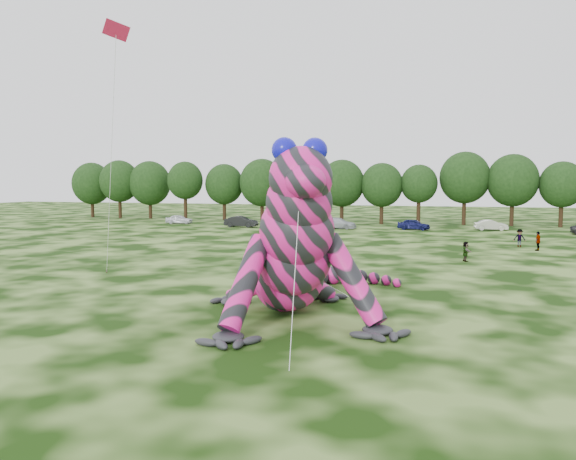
% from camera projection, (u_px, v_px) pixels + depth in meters
% --- Properties ---
extents(ground, '(240.00, 240.00, 0.00)m').
position_uv_depth(ground, '(340.00, 314.00, 26.58)').
color(ground, '#16330A').
rests_on(ground, ground).
extents(inflatable_gecko, '(19.20, 20.45, 8.10)m').
position_uv_depth(inflatable_gecko, '(285.00, 227.00, 27.25)').
color(inflatable_gecko, '#EE1C8E').
rests_on(inflatable_gecko, ground).
extents(flying_kite, '(4.45, 4.51, 16.06)m').
position_uv_depth(flying_kite, '(115.00, 50.00, 32.93)').
color(flying_kite, '#B81739').
rests_on(flying_kite, ground).
extents(tree_0, '(6.91, 6.22, 9.51)m').
position_uv_depth(tree_0, '(92.00, 190.00, 97.61)').
color(tree_0, black).
rests_on(tree_0, ground).
extents(tree_1, '(6.74, 6.07, 9.81)m').
position_uv_depth(tree_1, '(120.00, 189.00, 94.80)').
color(tree_1, black).
rests_on(tree_1, ground).
extents(tree_2, '(7.04, 6.34, 9.64)m').
position_uv_depth(tree_2, '(150.00, 190.00, 94.06)').
color(tree_2, black).
rests_on(tree_2, ground).
extents(tree_3, '(5.81, 5.23, 9.44)m').
position_uv_depth(tree_3, '(185.00, 191.00, 90.49)').
color(tree_3, black).
rests_on(tree_3, ground).
extents(tree_4, '(6.22, 5.60, 9.06)m').
position_uv_depth(tree_4, '(224.00, 192.00, 90.46)').
color(tree_4, black).
rests_on(tree_4, ground).
extents(tree_5, '(7.16, 6.44, 9.80)m').
position_uv_depth(tree_5, '(262.00, 190.00, 88.42)').
color(tree_5, black).
rests_on(tree_5, ground).
extents(tree_6, '(6.52, 5.86, 9.49)m').
position_uv_depth(tree_6, '(293.00, 191.00, 85.26)').
color(tree_6, black).
rests_on(tree_6, ground).
extents(tree_7, '(6.68, 6.01, 9.48)m').
position_uv_depth(tree_7, '(342.00, 192.00, 83.38)').
color(tree_7, black).
rests_on(tree_7, ground).
extents(tree_8, '(6.14, 5.53, 8.94)m').
position_uv_depth(tree_8, '(382.00, 194.00, 82.01)').
color(tree_8, black).
rests_on(tree_8, ground).
extents(tree_9, '(5.27, 4.74, 8.68)m').
position_uv_depth(tree_9, '(419.00, 195.00, 80.95)').
color(tree_9, black).
rests_on(tree_9, ground).
extents(tree_10, '(7.09, 6.38, 10.50)m').
position_uv_depth(tree_10, '(465.00, 188.00, 80.36)').
color(tree_10, black).
rests_on(tree_10, ground).
extents(tree_11, '(7.01, 6.31, 10.07)m').
position_uv_depth(tree_11, '(512.00, 190.00, 78.30)').
color(tree_11, black).
rests_on(tree_11, ground).
extents(tree_12, '(5.99, 5.39, 8.97)m').
position_uv_depth(tree_12, '(562.00, 194.00, 76.24)').
color(tree_12, black).
rests_on(tree_12, ground).
extents(car_0, '(4.10, 2.15, 1.33)m').
position_uv_depth(car_0, '(179.00, 219.00, 82.74)').
color(car_0, white).
rests_on(car_0, ground).
extents(car_1, '(4.58, 1.65, 1.50)m').
position_uv_depth(car_1, '(241.00, 222.00, 76.68)').
color(car_1, black).
rests_on(car_1, ground).
extents(car_2, '(4.64, 2.18, 1.28)m').
position_uv_depth(car_2, '(302.00, 222.00, 78.12)').
color(car_2, maroon).
rests_on(car_2, ground).
extents(car_3, '(5.30, 2.91, 1.45)m').
position_uv_depth(car_3, '(338.00, 223.00, 74.36)').
color(car_3, '#B7BCC2').
rests_on(car_3, ground).
extents(car_4, '(4.38, 2.44, 1.41)m').
position_uv_depth(car_4, '(414.00, 224.00, 72.36)').
color(car_4, '#141854').
rests_on(car_4, ground).
extents(car_5, '(4.19, 1.82, 1.34)m').
position_uv_depth(car_5, '(491.00, 225.00, 71.70)').
color(car_5, beige).
rests_on(car_5, ground).
extents(spectator_2, '(1.14, 0.70, 1.72)m').
position_uv_depth(spectator_2, '(520.00, 238.00, 53.50)').
color(spectator_2, gray).
rests_on(spectator_2, ground).
extents(spectator_1, '(0.89, 0.74, 1.65)m').
position_uv_depth(spectator_1, '(333.00, 240.00, 51.97)').
color(spectator_1, gray).
rests_on(spectator_1, ground).
extents(spectator_4, '(1.09, 1.00, 1.87)m').
position_uv_depth(spectator_4, '(276.00, 228.00, 64.78)').
color(spectator_4, gray).
rests_on(spectator_4, ground).
extents(spectator_5, '(0.88, 1.52, 1.57)m').
position_uv_depth(spectator_5, '(466.00, 251.00, 43.90)').
color(spectator_5, gray).
rests_on(spectator_5, ground).
extents(spectator_3, '(0.82, 1.11, 1.75)m').
position_uv_depth(spectator_3, '(538.00, 241.00, 50.61)').
color(spectator_3, gray).
rests_on(spectator_3, ground).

